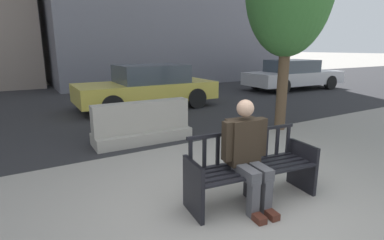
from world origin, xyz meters
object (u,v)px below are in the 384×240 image
object	(u,v)px
seated_person	(247,152)
car_sedan_far	(293,75)
jersey_barrier_centre	(142,126)
street_bench	(251,171)
car_taxi_near	(148,87)

from	to	relation	value
seated_person	car_sedan_far	bearing A→B (deg)	38.43
car_sedan_far	seated_person	bearing A→B (deg)	-141.57
jersey_barrier_centre	car_sedan_far	world-z (taller)	car_sedan_far
street_bench	car_taxi_near	xyz separation A→B (m)	(1.22, 6.36, 0.29)
street_bench	car_taxi_near	world-z (taller)	car_taxi_near
seated_person	jersey_barrier_centre	xyz separation A→B (m)	(-0.16, 3.07, -0.35)
seated_person	car_taxi_near	bearing A→B (deg)	78.14
jersey_barrier_centre	car_taxi_near	size ratio (longest dim) A/B	0.46
car_taxi_near	street_bench	bearing A→B (deg)	-100.87
jersey_barrier_centre	car_taxi_near	world-z (taller)	car_taxi_near
street_bench	car_sedan_far	distance (m)	11.12
street_bench	car_taxi_near	distance (m)	6.49
jersey_barrier_centre	car_taxi_near	distance (m)	3.68
street_bench	car_taxi_near	bearing A→B (deg)	79.13
seated_person	car_taxi_near	distance (m)	6.55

